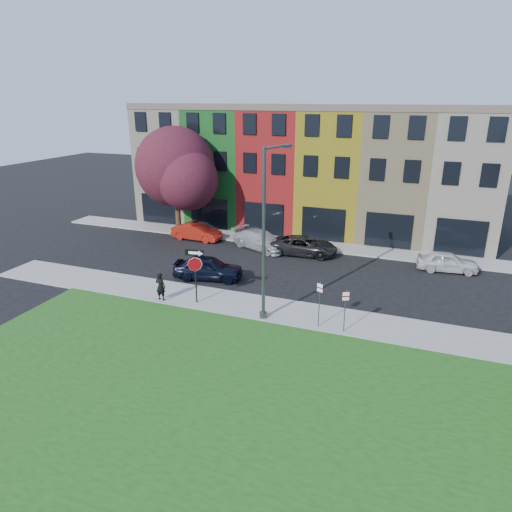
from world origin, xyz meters
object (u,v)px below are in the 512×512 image
at_px(sedan_near, 208,268).
at_px(street_lamp, 266,236).
at_px(stop_sign, 195,265).
at_px(man, 161,286).

height_order(sedan_near, street_lamp, street_lamp).
relative_size(stop_sign, man, 1.91).
relative_size(stop_sign, street_lamp, 0.36).
relative_size(man, sedan_near, 0.35).
relative_size(man, street_lamp, 0.19).
bearing_deg(street_lamp, stop_sign, -170.26).
bearing_deg(street_lamp, sedan_near, 156.37).
bearing_deg(stop_sign, street_lamp, -13.27).
bearing_deg(stop_sign, sedan_near, 96.06).
distance_m(man, sedan_near, 4.16).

